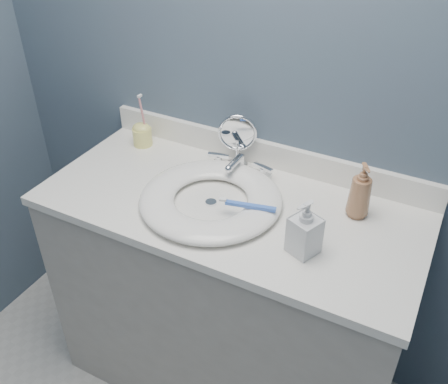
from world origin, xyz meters
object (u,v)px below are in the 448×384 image
Objects in this scene: soap_bottle_amber at (361,191)px; toothbrush_holder at (142,133)px; soap_bottle_clear at (305,227)px; makeup_mirror at (237,139)px.

soap_bottle_amber is 0.88× the size of toothbrush_holder.
soap_bottle_amber reaches higher than soap_bottle_clear.
soap_bottle_amber is (0.45, -0.08, -0.02)m from makeup_mirror.
toothbrush_holder reaches higher than makeup_mirror.
toothbrush_holder is (-0.83, 0.05, -0.04)m from soap_bottle_amber.
soap_bottle_amber is at bearing 91.83° from soap_bottle_clear.
makeup_mirror is 0.39m from toothbrush_holder.
makeup_mirror is at bearing 4.32° from toothbrush_holder.
soap_bottle_clear is (-0.09, -0.23, -0.01)m from soap_bottle_amber.
makeup_mirror reaches higher than soap_bottle_amber.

